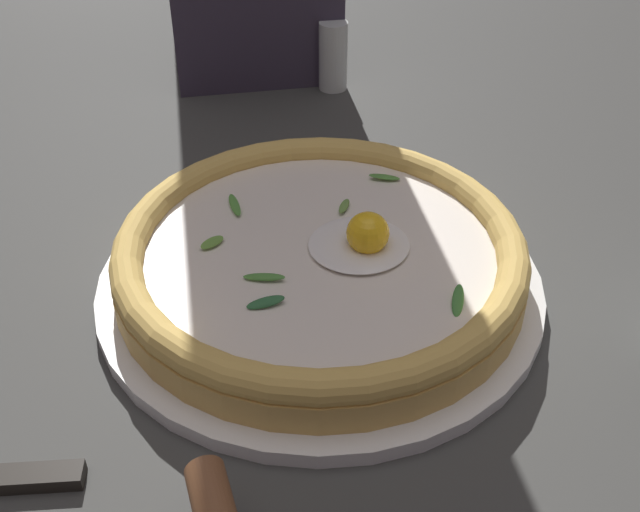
{
  "coord_description": "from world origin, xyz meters",
  "views": [
    {
      "loc": [
        -0.06,
        -0.47,
        0.39
      ],
      "look_at": [
        0.03,
        -0.02,
        0.03
      ],
      "focal_mm": 43.42,
      "sensor_mm": 36.0,
      "label": 1
    }
  ],
  "objects": [
    {
      "name": "ground_plane",
      "position": [
        0.0,
        0.0,
        -0.01
      ],
      "size": [
        2.4,
        2.4,
        0.03
      ],
      "primitive_type": "cube",
      "color": "#3B3C39",
      "rests_on": "ground"
    },
    {
      "name": "pizza",
      "position": [
        0.03,
        -0.02,
        0.03
      ],
      "size": [
        0.31,
        0.31,
        0.06
      ],
      "color": "#D9AC58",
      "rests_on": "pizza_plate"
    },
    {
      "name": "pizza_plate",
      "position": [
        0.03,
        -0.02,
        0.01
      ],
      "size": [
        0.34,
        0.34,
        0.01
      ],
      "primitive_type": "cylinder",
      "color": "white",
      "rests_on": "ground"
    },
    {
      "name": "pepper_shaker",
      "position": [
        0.11,
        0.33,
        0.04
      ],
      "size": [
        0.03,
        0.03,
        0.08
      ],
      "primitive_type": "cylinder",
      "color": "silver",
      "rests_on": "ground"
    }
  ]
}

